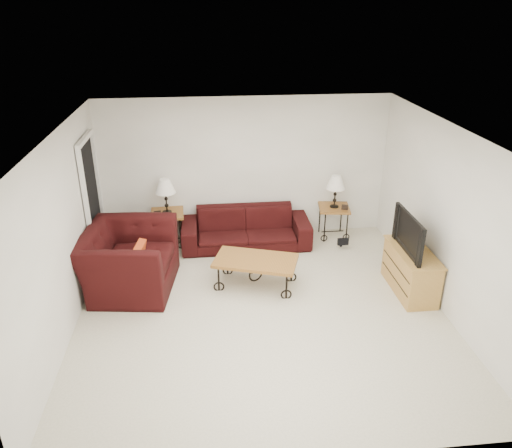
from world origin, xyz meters
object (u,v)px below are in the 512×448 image
Objects in this scene: side_table_left at (168,228)px; armchair at (128,260)px; television at (415,233)px; lamp_left at (166,196)px; coffee_table at (256,273)px; lamp_right at (335,192)px; tv_stand at (411,271)px; side_table_right at (333,222)px; sofa at (246,228)px; backpack at (342,237)px.

side_table_left is 1.49m from armchair.
television is at bearing -89.99° from armchair.
lamp_left reaches higher than coffee_table.
tv_stand is at bearing -70.81° from lamp_right.
side_table_right is at bearing -60.46° from armchair.
coffee_table is at bearing -99.57° from television.
lamp_left is 4.08m from television.
side_table_left is at bearing -118.22° from television.
armchair is 4.15m from television.
sofa is 1.83× the size of coffee_table.
backpack is at bearing -67.26° from armchair.
television reaches higher than armchair.
backpack is at bearing 112.82° from tv_stand.
side_table_left reaches higher than side_table_right.
lamp_left reaches higher than lamp_right.
side_table_left is at bearing 131.43° from coffee_table.
television reaches higher than backpack.
television reaches higher than side_table_left.
tv_stand is (2.27, -1.75, 0.01)m from sofa.
side_table_left is at bearing 170.36° from backpack.
sofa is 2.21m from armchair.
armchair is at bearing -157.93° from side_table_right.
television is 2.62× the size of backpack.
tv_stand reaches higher than backpack.
lamp_left reaches higher than side_table_left.
lamp_right is at bearing 6.43° from sofa.
tv_stand reaches higher than sofa.
sofa is at bearing -7.64° from side_table_left.
lamp_left is at bearing 0.00° from side_table_left.
side_table_right is at bearing 0.00° from lamp_right.
coffee_table is (1.37, -1.55, -0.68)m from lamp_left.
side_table_right is 1.54× the size of backpack.
sofa is at bearing -7.64° from lamp_left.
side_table_right is 0.58m from lamp_right.
coffee_table is at bearing -48.57° from lamp_left.
television is at bearing -71.35° from lamp_right.
tv_stand is at bearing -70.81° from side_table_right.
lamp_right reaches higher than backpack.
backpack is (1.64, -0.26, -0.13)m from sofa.
side_table_right is at bearing -161.35° from television.
armchair is (-3.43, -1.39, -0.41)m from lamp_right.
lamp_right is at bearing 0.00° from lamp_left.
television is (0.65, -1.93, 0.08)m from lamp_right.
sofa reaches higher than side_table_right.
coffee_table is at bearing 170.52° from tv_stand.
sofa is at bearing 142.39° from tv_stand.
armchair is (-0.49, -1.39, -0.44)m from lamp_left.
side_table_left is 2.94m from side_table_right.
coffee_table is 2.27m from tv_stand.
lamp_left is at bearing 170.36° from backpack.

